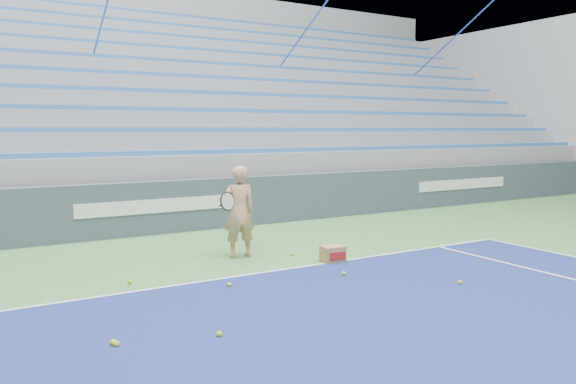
# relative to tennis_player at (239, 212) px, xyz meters

# --- Properties ---
(sponsor_barrier) EXTENTS (30.00, 0.32, 1.10)m
(sponsor_barrier) POSITION_rel_tennis_player_xyz_m (-0.59, 2.83, -0.23)
(sponsor_barrier) COLOR #394757
(sponsor_barrier) RESTS_ON ground
(bleachers) EXTENTS (31.00, 9.15, 7.30)m
(bleachers) POSITION_rel_tennis_player_xyz_m (-0.60, 8.55, 1.57)
(bleachers) COLOR gray
(bleachers) RESTS_ON ground
(tennis_player) EXTENTS (0.91, 0.84, 1.56)m
(tennis_player) POSITION_rel_tennis_player_xyz_m (0.00, 0.00, 0.00)
(tennis_player) COLOR tan
(tennis_player) RESTS_ON ground
(ball_box) EXTENTS (0.38, 0.31, 0.27)m
(ball_box) POSITION_rel_tennis_player_xyz_m (1.16, -1.13, -0.65)
(ball_box) COLOR #977449
(ball_box) RESTS_ON ground
(tennis_ball_0) EXTENTS (0.07, 0.07, 0.07)m
(tennis_ball_0) POSITION_rel_tennis_player_xyz_m (1.92, -3.13, -0.75)
(tennis_ball_0) COLOR #ACCF2A
(tennis_ball_0) RESTS_ON ground
(tennis_ball_1) EXTENTS (0.07, 0.07, 0.07)m
(tennis_ball_1) POSITION_rel_tennis_player_xyz_m (-1.79, -3.25, -0.75)
(tennis_ball_1) COLOR #ACCF2A
(tennis_ball_1) RESTS_ON ground
(tennis_ball_2) EXTENTS (0.07, 0.07, 0.07)m
(tennis_ball_2) POSITION_rel_tennis_player_xyz_m (0.81, -1.91, -0.75)
(tennis_ball_2) COLOR #ACCF2A
(tennis_ball_2) RESTS_ON ground
(tennis_ball_3) EXTENTS (0.07, 0.07, 0.07)m
(tennis_ball_3) POSITION_rel_tennis_player_xyz_m (-2.05, -0.73, -0.75)
(tennis_ball_3) COLOR #ACCF2A
(tennis_ball_3) RESTS_ON ground
(tennis_ball_4) EXTENTS (0.07, 0.07, 0.07)m
(tennis_ball_4) POSITION_rel_tennis_player_xyz_m (-0.91, -1.59, -0.75)
(tennis_ball_4) COLOR #ACCF2A
(tennis_ball_4) RESTS_ON ground
(tennis_ball_5) EXTENTS (0.07, 0.07, 0.07)m
(tennis_ball_5) POSITION_rel_tennis_player_xyz_m (-2.79, -2.97, -0.75)
(tennis_ball_5) COLOR #ACCF2A
(tennis_ball_5) RESTS_ON ground
(tennis_ball_6) EXTENTS (0.07, 0.07, 0.07)m
(tennis_ball_6) POSITION_rel_tennis_player_xyz_m (-2.81, -2.91, -0.75)
(tennis_ball_6) COLOR #ACCF2A
(tennis_ball_6) RESTS_ON ground
(tennis_ball_7) EXTENTS (0.07, 0.07, 0.07)m
(tennis_ball_7) POSITION_rel_tennis_player_xyz_m (0.84, -0.37, -0.75)
(tennis_ball_7) COLOR #ACCF2A
(tennis_ball_7) RESTS_ON ground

